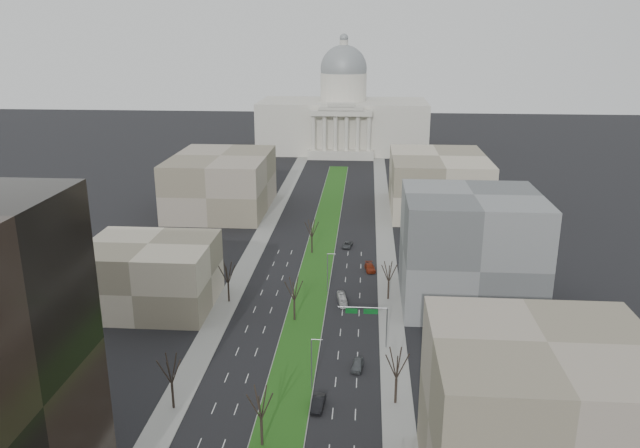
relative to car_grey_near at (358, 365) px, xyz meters
The scene contains 25 objects.
ground 58.98m from the car_grey_near, 100.81° to the left, with size 600.00×600.00×0.00m, color black.
median 57.98m from the car_grey_near, 101.00° to the left, with size 8.00×222.03×0.20m.
sidewalk_left 43.60m from the car_grey_near, 130.94° to the left, with size 5.00×330.00×0.15m, color gray.
sidewalk_right 33.56m from the car_grey_near, 78.94° to the left, with size 5.00×330.00×0.15m, color gray.
capitol 208.39m from the car_grey_near, 93.05° to the left, with size 80.00×46.00×55.00m.
building_beige_left 50.06m from the car_grey_near, 152.51° to the left, with size 26.00×22.00×14.00m, color gray.
building_tan_right 38.60m from the car_grey_near, 53.89° to the right, with size 26.00×24.00×22.00m, color gray.
building_grey_right 39.34m from the car_grey_near, 52.53° to the left, with size 28.00×26.00×24.00m, color slate.
building_far_left 108.53m from the car_grey_near, 115.19° to the left, with size 30.00×40.00×18.00m, color gray.
building_far_right 105.99m from the car_grey_near, 76.91° to the left, with size 30.00×40.00×18.00m, color gray.
tree_left_mid 32.18m from the car_grey_near, 153.53° to the right, with size 5.40×5.40×9.72m.
tree_left_far 38.83m from the car_grey_near, 137.47° to the left, with size 5.28×5.28×9.50m.
tree_right_mid 13.40m from the car_grey_near, 58.65° to the right, with size 5.52×5.52×9.94m.
tree_right_far 31.08m from the car_grey_near, 78.41° to the left, with size 5.04×5.04×9.07m.
tree_median_a 26.39m from the car_grey_near, 120.62° to the right, with size 5.40×5.40×9.72m.
tree_median_b 23.03m from the car_grey_near, 126.08° to the left, with size 5.40×5.40×9.72m.
tree_median_c 59.71m from the car_grey_near, 102.71° to the left, with size 5.40×5.40×9.72m.
streetlamp_median_b 10.93m from the car_grey_near, 135.92° to the right, with size 1.90×0.20×9.16m.
streetlamp_median_c 33.97m from the car_grey_near, 102.50° to the left, with size 1.90×0.20×9.16m.
mast_arm_signs 9.87m from the car_grey_near, 73.03° to the left, with size 9.12×0.24×8.09m.
car_grey_near is the anchor object (origin of this frame).
car_black 13.50m from the car_grey_near, 115.74° to the right, with size 1.76×5.04×1.66m, color black.
car_red 46.74m from the car_grey_near, 87.32° to the left, with size 2.22×5.46×1.59m, color maroon.
car_grey_far 63.67m from the car_grey_near, 93.50° to the left, with size 2.20×4.77×1.33m, color #44474B.
box_van 27.19m from the car_grey_near, 97.98° to the left, with size 1.53×6.53×1.82m, color silver.
Camera 1 is at (11.83, -34.00, 56.07)m, focal length 35.00 mm.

